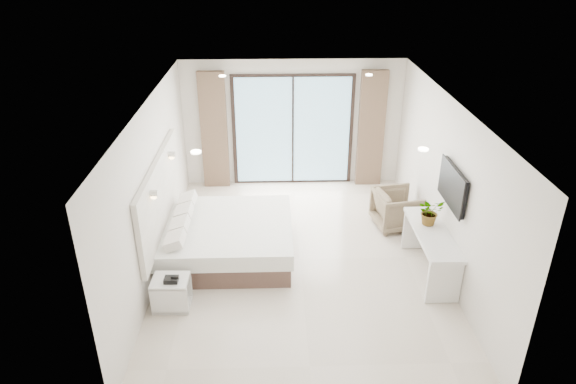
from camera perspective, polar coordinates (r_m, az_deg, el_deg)
The scene contains 8 objects.
ground at distance 8.72m, azimuth 1.31°, elevation -7.47°, with size 6.20×6.20×0.00m, color beige.
room_shell at distance 8.64m, azimuth -0.16°, elevation 4.10°, with size 4.62×6.22×2.72m.
bed at distance 8.75m, azimuth -6.84°, elevation -5.12°, with size 2.16×2.05×0.74m.
nightstand at distance 7.77m, azimuth -12.81°, elevation -10.87°, with size 0.53×0.44×0.47m.
phone at distance 7.56m, azimuth -12.85°, elevation -9.48°, with size 0.20×0.15×0.07m, color black.
console_desk at distance 8.39m, azimuth 15.64°, elevation -5.47°, with size 0.52×1.67×0.77m.
plant at distance 8.42m, azimuth 15.48°, elevation -2.39°, with size 0.40×0.44×0.35m, color #33662D.
armchair at distance 9.69m, azimuth 12.00°, elevation -1.68°, with size 0.77×0.72×0.79m, color #807453.
Camera 1 is at (-0.43, -7.24, 4.84)m, focal length 32.00 mm.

